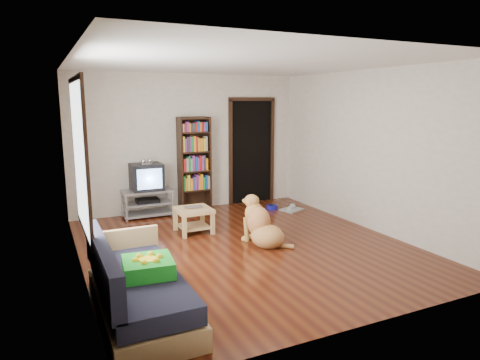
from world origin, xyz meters
name	(u,v)px	position (x,y,z in m)	size (l,w,h in m)	color
ground	(245,246)	(0.00, 0.00, 0.00)	(5.00, 5.00, 0.00)	#50210D
ceiling	(246,63)	(0.00, 0.00, 2.60)	(5.00, 5.00, 0.00)	white
wall_back	(189,143)	(0.00, 2.50, 1.30)	(4.50, 4.50, 0.00)	beige
wall_front	(369,192)	(0.00, -2.50, 1.30)	(4.50, 4.50, 0.00)	beige
wall_left	(76,169)	(-2.25, 0.00, 1.30)	(5.00, 5.00, 0.00)	beige
wall_right	(369,150)	(2.25, 0.00, 1.30)	(5.00, 5.00, 0.00)	beige
green_cushion	(148,267)	(-1.75, -1.41, 0.50)	(0.47, 0.47, 0.16)	green
laptop	(194,208)	(-0.45, 0.94, 0.41)	(0.31, 0.20, 0.02)	silver
dog_bowl	(272,207)	(1.43, 1.73, 0.04)	(0.22, 0.22, 0.08)	navy
grey_rag	(292,210)	(1.73, 1.48, 0.01)	(0.40, 0.32, 0.03)	#ABABAB
window	(80,157)	(-2.23, -0.50, 1.50)	(0.03, 1.46, 1.70)	white
doorway	(252,149)	(1.35, 2.48, 1.12)	(1.03, 0.05, 2.19)	black
tv_stand	(148,202)	(-0.90, 2.25, 0.27)	(0.90, 0.45, 0.50)	#99999E
crt_tv	(146,176)	(-0.90, 2.27, 0.74)	(0.55, 0.52, 0.58)	black
bookshelf	(194,159)	(0.05, 2.34, 1.00)	(0.60, 0.30, 1.80)	black
sofa	(136,291)	(-1.87, -1.38, 0.26)	(0.80, 1.80, 0.80)	tan
coffee_table	(194,215)	(-0.45, 0.97, 0.28)	(0.55, 0.55, 0.40)	tan
dog	(261,226)	(0.26, 0.00, 0.27)	(0.61, 0.84, 0.75)	#C57F4B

